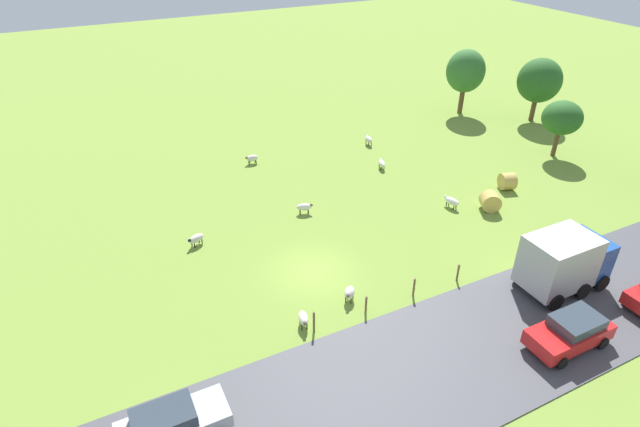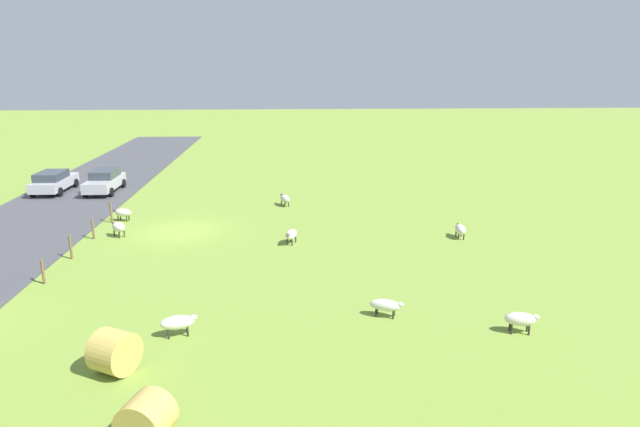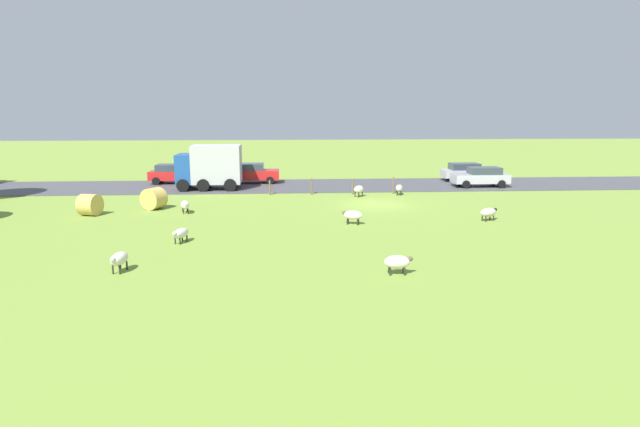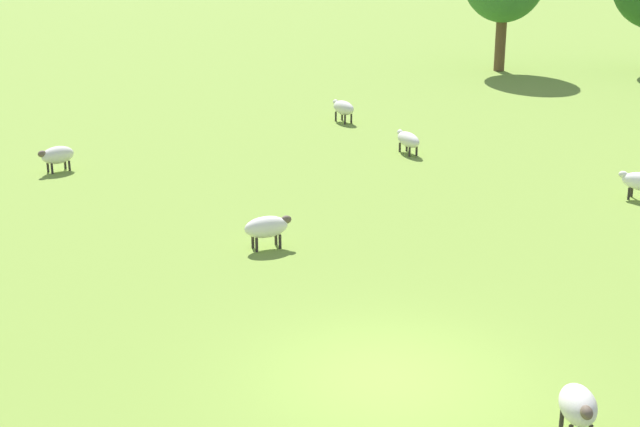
% 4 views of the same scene
% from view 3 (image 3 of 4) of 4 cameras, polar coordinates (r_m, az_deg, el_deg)
% --- Properties ---
extents(ground_plane, '(160.00, 160.00, 0.00)m').
position_cam_3_polar(ground_plane, '(36.08, 6.03, 0.98)').
color(ground_plane, olive).
extents(road_strip, '(8.00, 80.00, 0.06)m').
position_cam_3_polar(road_strip, '(45.00, 4.03, 3.04)').
color(road_strip, '#47474C').
rests_on(road_strip, ground_plane).
extents(sheep_0, '(1.33, 0.78, 0.77)m').
position_cam_3_polar(sheep_0, '(33.75, -14.21, 0.90)').
color(sheep_0, white).
rests_on(sheep_0, ground_plane).
extents(sheep_1, '(1.33, 0.82, 0.70)m').
position_cam_3_polar(sheep_1, '(26.26, -14.66, -2.06)').
color(sheep_1, silver).
rests_on(sheep_1, ground_plane).
extents(sheep_2, '(0.56, 1.12, 0.76)m').
position_cam_3_polar(sheep_2, '(20.77, 8.27, -5.15)').
color(sheep_2, silver).
rests_on(sheep_2, ground_plane).
extents(sheep_3, '(1.24, 0.68, 0.78)m').
position_cam_3_polar(sheep_3, '(22.28, -20.66, -4.56)').
color(sheep_3, silver).
rests_on(sheep_3, ground_plane).
extents(sheep_4, '(0.83, 1.20, 0.78)m').
position_cam_3_polar(sheep_4, '(29.53, 3.51, -0.18)').
color(sheep_4, silver).
rests_on(sheep_4, ground_plane).
extents(sheep_5, '(0.90, 1.23, 0.75)m').
position_cam_3_polar(sheep_5, '(31.93, 17.55, 0.12)').
color(sheep_5, beige).
rests_on(sheep_5, ground_plane).
extents(sheep_6, '(1.04, 1.01, 0.83)m').
position_cam_3_polar(sheep_6, '(39.04, 4.17, 2.59)').
color(sheep_6, silver).
rests_on(sheep_6, ground_plane).
extents(sheep_7, '(1.19, 0.73, 0.76)m').
position_cam_3_polar(sheep_7, '(40.27, 8.45, 2.71)').
color(sheep_7, silver).
rests_on(sheep_7, ground_plane).
extents(hay_bale_0, '(1.54, 1.37, 1.29)m').
position_cam_3_polar(hay_bale_0, '(34.86, -23.36, 0.86)').
color(hay_bale_0, tan).
rests_on(hay_bale_0, ground_plane).
extents(hay_bale_1, '(1.58, 1.71, 1.38)m').
position_cam_3_polar(hay_bale_1, '(35.62, -17.33, 1.53)').
color(hay_bale_1, tan).
rests_on(hay_bale_1, ground_plane).
extents(fence_post_0, '(0.12, 0.12, 1.28)m').
position_cam_3_polar(fence_post_0, '(40.75, 7.83, 2.99)').
color(fence_post_0, brown).
rests_on(fence_post_0, ground_plane).
extents(fence_post_1, '(0.12, 0.12, 1.11)m').
position_cam_3_polar(fence_post_1, '(40.24, 3.49, 2.85)').
color(fence_post_1, brown).
rests_on(fence_post_1, ground_plane).
extents(fence_post_2, '(0.12, 0.12, 1.21)m').
position_cam_3_polar(fence_post_2, '(39.96, -0.93, 2.89)').
color(fence_post_2, brown).
rests_on(fence_post_2, ground_plane).
extents(fence_post_3, '(0.12, 0.12, 1.12)m').
position_cam_3_polar(fence_post_3, '(39.92, -5.39, 2.77)').
color(fence_post_3, brown).
rests_on(fence_post_3, ground_plane).
extents(truck_1, '(2.89, 4.97, 3.48)m').
position_cam_3_polar(truck_1, '(43.17, -11.61, 5.01)').
color(truck_1, '#1E4C99').
rests_on(truck_1, road_strip).
extents(car_1, '(2.14, 4.35, 1.68)m').
position_cam_3_polar(car_1, '(46.40, -7.19, 4.33)').
color(car_1, red).
rests_on(car_1, road_strip).
extents(car_2, '(2.16, 4.01, 1.63)m').
position_cam_3_polar(car_2, '(47.48, -15.44, 4.14)').
color(car_2, red).
rests_on(car_2, road_strip).
extents(car_3, '(2.14, 4.53, 1.56)m').
position_cam_3_polar(car_3, '(49.20, 15.41, 4.34)').
color(car_3, '#B7B7BC').
rests_on(car_3, road_strip).
extents(car_4, '(2.03, 4.49, 1.59)m').
position_cam_3_polar(car_4, '(45.71, 16.84, 3.80)').
color(car_4, '#B7B7BC').
rests_on(car_4, road_strip).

